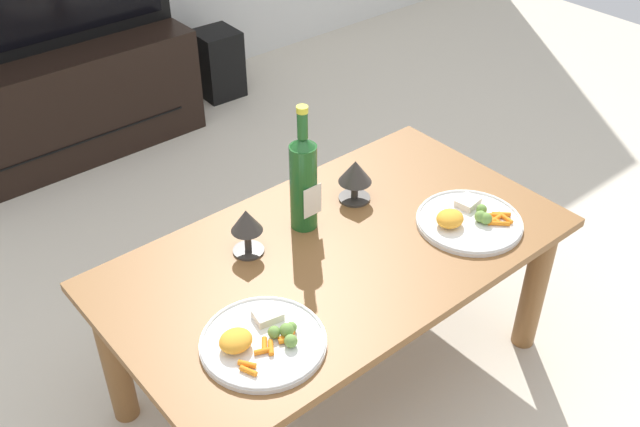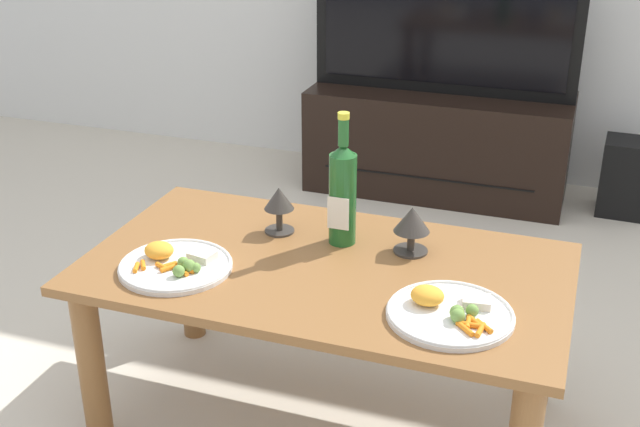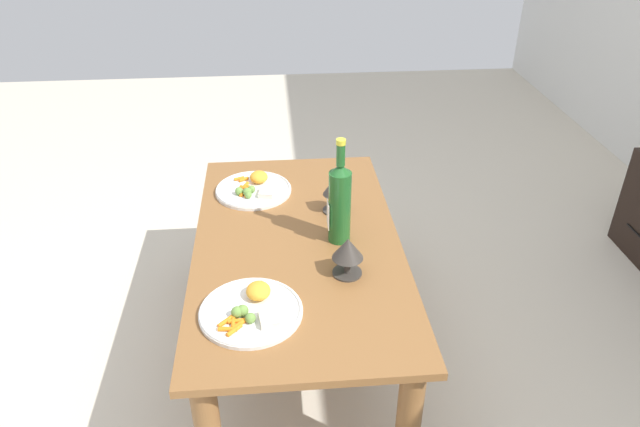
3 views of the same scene
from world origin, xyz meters
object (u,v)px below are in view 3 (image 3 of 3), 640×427
at_px(dinner_plate_left, 254,189).
at_px(goblet_right, 348,251).
at_px(dinner_plate_right, 251,310).
at_px(dining_table, 298,263).
at_px(goblet_left, 334,189).
at_px(wine_bottle, 340,201).

bearing_deg(dinner_plate_left, goblet_right, 28.13).
bearing_deg(dinner_plate_right, dining_table, 157.08).
xyz_separation_m(goblet_left, dinner_plate_left, (-0.17, -0.29, -0.08)).
relative_size(wine_bottle, dinner_plate_right, 1.25).
xyz_separation_m(goblet_left, goblet_right, (0.37, 0.00, -0.00)).
bearing_deg(dinner_plate_right, wine_bottle, 140.38).
height_order(goblet_right, dinner_plate_right, goblet_right).
height_order(dining_table, goblet_left, goblet_left).
xyz_separation_m(wine_bottle, dinner_plate_right, (0.34, -0.28, -0.13)).
xyz_separation_m(goblet_right, dinner_plate_right, (0.16, -0.29, -0.07)).
bearing_deg(dinner_plate_left, goblet_left, 59.76).
distance_m(dinner_plate_left, dinner_plate_right, 0.69).
xyz_separation_m(wine_bottle, goblet_left, (-0.18, 0.00, -0.06)).
relative_size(goblet_left, goblet_right, 1.04).
bearing_deg(dinner_plate_right, goblet_left, 151.43).
relative_size(dining_table, wine_bottle, 3.38).
height_order(wine_bottle, goblet_left, wine_bottle).
bearing_deg(dinner_plate_right, goblet_right, 118.78).
relative_size(dining_table, dinner_plate_left, 4.28).
bearing_deg(goblet_left, dinner_plate_right, -28.57).
distance_m(goblet_right, dinner_plate_right, 0.33).
bearing_deg(dinner_plate_right, dinner_plate_left, 179.99).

